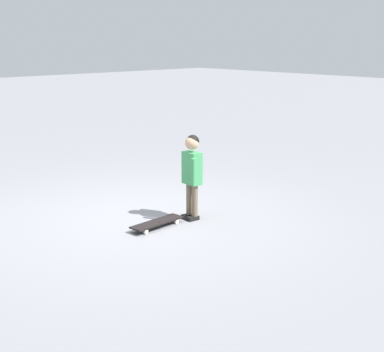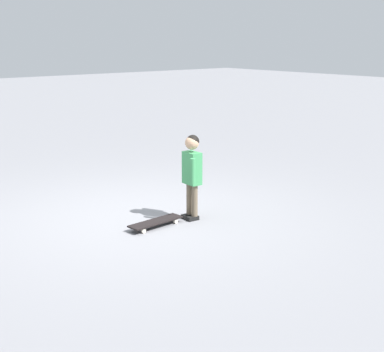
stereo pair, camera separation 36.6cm
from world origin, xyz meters
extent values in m
plane|color=gray|center=(0.00, 0.00, 0.00)|extent=(50.00, 50.00, 0.00)
cylinder|color=brown|center=(0.55, 0.49, 0.24)|extent=(0.08, 0.08, 0.42)
cube|color=black|center=(0.55, 0.46, 0.03)|extent=(0.09, 0.16, 0.05)
cylinder|color=brown|center=(0.44, 0.50, 0.24)|extent=(0.08, 0.08, 0.42)
cube|color=black|center=(0.44, 0.47, 0.03)|extent=(0.09, 0.16, 0.05)
cube|color=#3F9959|center=(0.50, 0.49, 0.65)|extent=(0.25, 0.16, 0.40)
cylinder|color=#3F9959|center=(0.64, 0.38, 0.65)|extent=(0.06, 0.06, 0.32)
cylinder|color=#3F9959|center=(0.35, 0.56, 0.65)|extent=(0.06, 0.06, 0.32)
sphere|color=tan|center=(0.50, 0.49, 0.96)|extent=(0.17, 0.17, 0.17)
sphere|color=black|center=(0.50, 0.50, 0.98)|extent=(0.16, 0.16, 0.16)
cube|color=black|center=(0.46, -0.04, 0.07)|extent=(0.24, 0.73, 0.02)
cube|color=#B7B7BC|center=(0.48, -0.29, 0.05)|extent=(0.11, 0.04, 0.02)
cube|color=#B7B7BC|center=(0.44, 0.21, 0.05)|extent=(0.11, 0.04, 0.02)
cylinder|color=beige|center=(0.55, -0.29, 0.03)|extent=(0.03, 0.06, 0.06)
cylinder|color=beige|center=(0.40, -0.30, 0.03)|extent=(0.03, 0.06, 0.06)
cylinder|color=beige|center=(0.51, 0.22, 0.03)|extent=(0.03, 0.06, 0.06)
cylinder|color=beige|center=(0.36, 0.21, 0.03)|extent=(0.03, 0.06, 0.06)
camera|label=1|loc=(5.47, -4.13, 2.22)|focal=53.30mm
camera|label=2|loc=(5.71, -3.86, 2.22)|focal=53.30mm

